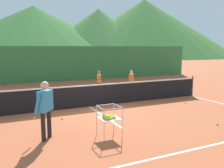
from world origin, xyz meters
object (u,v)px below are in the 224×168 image
at_px(student_1, 131,79).
at_px(tennis_ball_3, 186,103).
at_px(tennis_ball_0, 34,118).
at_px(tennis_ball_5, 217,124).
at_px(student_0, 99,80).
at_px(tennis_net, 89,95).
at_px(ball_cart, 109,117).
at_px(tennis_ball_7, 62,118).
at_px(instructor, 45,105).

xyz_separation_m(student_1, tennis_ball_3, (0.78, -3.75, -0.72)).
height_order(tennis_ball_0, tennis_ball_5, same).
bearing_deg(student_1, student_0, 172.04).
relative_size(tennis_net, tennis_ball_3, 173.85).
bearing_deg(ball_cart, student_0, 70.32).
xyz_separation_m(student_1, tennis_ball_0, (-5.93, -3.37, -0.72)).
bearing_deg(student_0, student_1, -7.96).
height_order(tennis_ball_5, tennis_ball_7, same).
height_order(student_1, tennis_ball_5, student_1).
relative_size(instructor, ball_cart, 1.84).
distance_m(tennis_net, tennis_ball_5, 5.21).
xyz_separation_m(tennis_net, instructor, (-2.37, -3.06, 0.49)).
distance_m(instructor, student_0, 7.00).
height_order(instructor, ball_cart, instructor).
bearing_deg(instructor, student_0, 55.64).
bearing_deg(student_0, tennis_ball_5, -78.21).
relative_size(tennis_net, student_1, 9.42).
distance_m(tennis_net, tennis_ball_3, 4.49).
distance_m(tennis_ball_0, tennis_ball_3, 6.73).
bearing_deg(tennis_ball_5, tennis_ball_3, 66.80).
height_order(student_0, tennis_ball_7, student_0).
bearing_deg(instructor, tennis_net, 52.21).
bearing_deg(tennis_ball_3, tennis_ball_5, -113.20).
height_order(student_0, tennis_ball_0, student_0).
height_order(instructor, student_1, instructor).
relative_size(student_1, tennis_ball_5, 18.45).
xyz_separation_m(student_0, ball_cart, (-2.27, -6.35, -0.18)).
distance_m(student_1, tennis_ball_0, 6.86).
height_order(student_1, tennis_ball_3, student_1).
height_order(student_0, ball_cart, student_0).
relative_size(tennis_net, tennis_ball_0, 173.85).
distance_m(instructor, tennis_ball_3, 6.94).
xyz_separation_m(student_1, tennis_ball_5, (-0.47, -6.67, -0.72)).
bearing_deg(student_0, tennis_net, -120.13).
relative_size(tennis_net, tennis_ball_5, 173.85).
relative_size(instructor, student_0, 1.29).
bearing_deg(tennis_ball_3, student_1, 101.75).
xyz_separation_m(student_0, tennis_ball_0, (-4.02, -3.63, -0.73)).
distance_m(student_0, tennis_ball_3, 4.90).
distance_m(student_0, tennis_ball_7, 5.18).
bearing_deg(tennis_ball_3, instructor, -165.23).
distance_m(instructor, tennis_ball_7, 2.12).
distance_m(tennis_ball_5, tennis_ball_7, 5.37).
xyz_separation_m(instructor, student_0, (3.95, 5.77, -0.22)).
bearing_deg(student_1, tennis_ball_0, -150.43).
bearing_deg(instructor, ball_cart, -19.09).
bearing_deg(ball_cart, tennis_net, 79.16).
height_order(tennis_net, student_0, student_0).
bearing_deg(tennis_ball_0, student_0, 42.15).
bearing_deg(student_1, tennis_ball_3, -78.25).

